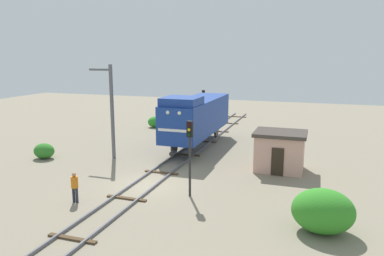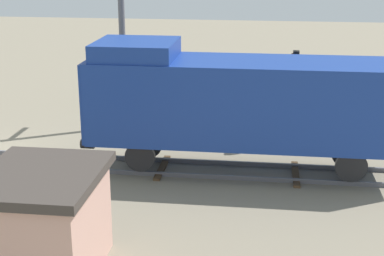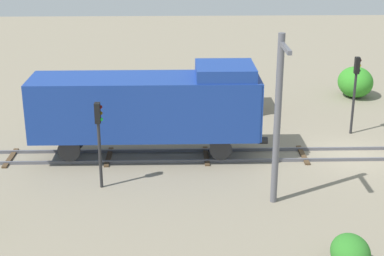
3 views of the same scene
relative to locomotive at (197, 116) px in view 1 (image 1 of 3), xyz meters
The scene contains 12 objects.
ground_plane 10.53m from the locomotive, 90.00° to the right, with size 90.00×90.00×0.00m, color gray.
railway_track 10.51m from the locomotive, 90.00° to the right, with size 2.40×58.90×0.16m.
locomotive is the anchor object (origin of this frame).
traffic_signal_near 11.51m from the locomotive, 73.85° to the right, with size 0.32×0.34×4.35m.
traffic_signal_mid 3.97m from the locomotive, 148.87° to the left, with size 0.32×0.34×3.95m.
traffic_signal_far 14.25m from the locomotive, 104.64° to the left, with size 0.32×0.34×3.63m.
worker_near_track 14.25m from the locomotive, 99.78° to the right, with size 0.38×0.38×1.70m.
catenary_mast 7.49m from the locomotive, 133.15° to the right, with size 1.94×0.28×7.21m.
relay_hut 8.82m from the locomotive, 30.61° to the right, with size 3.50×2.90×2.74m.
bush_near 10.30m from the locomotive, 135.14° to the left, with size 1.64×1.34×1.19m, color #2A8726.
bush_mid 16.91m from the locomotive, 52.20° to the right, with size 2.79×2.28×2.03m, color #328A26.
bush_far 12.58m from the locomotive, 144.27° to the right, with size 1.64×1.34×1.19m, color #2D7826.
Camera 1 is at (9.78, -19.94, 7.92)m, focal length 35.00 mm.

